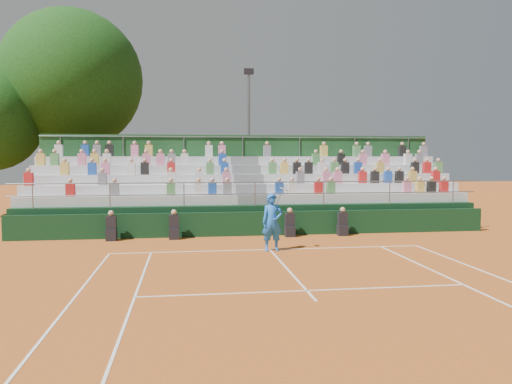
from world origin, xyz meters
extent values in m
plane|color=#BB5B1F|center=(0.00, 0.00, 0.00)|extent=(90.00, 90.00, 0.00)
cube|color=white|center=(0.00, 0.00, 0.01)|extent=(11.00, 0.06, 0.01)
cube|color=white|center=(0.00, -3.20, 0.01)|extent=(0.06, 6.40, 0.01)
cube|color=white|center=(0.00, -5.49, 0.01)|extent=(8.22, 0.06, 0.01)
cube|color=black|center=(0.00, 3.20, 0.50)|extent=(20.00, 0.15, 1.00)
cube|color=black|center=(-5.82, 2.75, 0.22)|extent=(0.40, 0.40, 0.44)
cube|color=black|center=(-5.82, 2.75, 0.70)|extent=(0.38, 0.25, 0.55)
sphere|color=tan|center=(-5.82, 2.75, 1.08)|extent=(0.22, 0.22, 0.22)
cube|color=black|center=(-3.40, 2.75, 0.22)|extent=(0.40, 0.40, 0.44)
cube|color=black|center=(-3.40, 2.75, 0.70)|extent=(0.38, 0.25, 0.55)
sphere|color=tan|center=(-3.40, 2.75, 1.08)|extent=(0.22, 0.22, 0.22)
cube|color=black|center=(1.30, 2.75, 0.22)|extent=(0.40, 0.40, 0.44)
cube|color=black|center=(1.30, 2.75, 0.70)|extent=(0.38, 0.25, 0.55)
sphere|color=tan|center=(1.30, 2.75, 1.08)|extent=(0.22, 0.22, 0.22)
cube|color=black|center=(3.54, 2.75, 0.22)|extent=(0.40, 0.40, 0.44)
cube|color=black|center=(3.54, 2.75, 0.70)|extent=(0.38, 0.25, 0.55)
sphere|color=tan|center=(3.54, 2.75, 1.08)|extent=(0.22, 0.22, 0.22)
cube|color=black|center=(0.00, 6.30, 0.60)|extent=(20.00, 5.20, 1.20)
cube|color=silver|center=(-5.35, 4.62, 1.41)|extent=(9.30, 0.85, 0.42)
cube|color=silver|center=(5.35, 4.62, 1.41)|extent=(9.30, 0.85, 0.42)
cube|color=slate|center=(0.00, 4.62, 1.41)|extent=(1.40, 0.85, 0.42)
cube|color=silver|center=(-5.35, 5.47, 1.83)|extent=(9.30, 0.85, 0.42)
cube|color=silver|center=(5.35, 5.47, 1.83)|extent=(9.30, 0.85, 0.42)
cube|color=slate|center=(0.00, 5.47, 1.83)|extent=(1.40, 0.85, 0.42)
cube|color=silver|center=(-5.35, 6.33, 2.25)|extent=(9.30, 0.85, 0.42)
cube|color=silver|center=(5.35, 6.33, 2.25)|extent=(9.30, 0.85, 0.42)
cube|color=slate|center=(0.00, 6.33, 2.25)|extent=(1.40, 0.85, 0.42)
cube|color=silver|center=(-5.35, 7.17, 2.67)|extent=(9.30, 0.85, 0.42)
cube|color=silver|center=(5.35, 7.17, 2.67)|extent=(9.30, 0.85, 0.42)
cube|color=slate|center=(0.00, 7.17, 2.67)|extent=(1.40, 0.85, 0.42)
cube|color=silver|center=(-5.35, 8.03, 3.09)|extent=(9.30, 0.85, 0.42)
cube|color=silver|center=(5.35, 8.03, 3.09)|extent=(9.30, 0.85, 0.42)
cube|color=slate|center=(0.00, 8.03, 3.09)|extent=(1.40, 0.85, 0.42)
cube|color=#1A4520|center=(0.00, 8.55, 2.20)|extent=(20.00, 0.12, 4.40)
cylinder|color=gray|center=(0.00, 3.75, 2.20)|extent=(20.00, 0.05, 0.05)
cylinder|color=gray|center=(0.00, 8.45, 4.30)|extent=(20.00, 0.05, 0.05)
cube|color=red|center=(-7.70, 4.47, 1.90)|extent=(0.36, 0.24, 0.56)
cube|color=slate|center=(-5.91, 4.47, 1.90)|extent=(0.36, 0.24, 0.56)
cube|color=#4C8C4C|center=(-3.55, 4.47, 1.90)|extent=(0.36, 0.24, 0.56)
cube|color=silver|center=(-2.37, 4.47, 1.90)|extent=(0.36, 0.24, 0.56)
cube|color=#1E4CB2|center=(-1.78, 4.47, 1.90)|extent=(0.36, 0.24, 0.56)
cube|color=slate|center=(-1.13, 4.47, 1.90)|extent=(0.36, 0.24, 0.56)
cube|color=red|center=(-9.60, 5.32, 2.32)|extent=(0.36, 0.24, 0.56)
cube|color=slate|center=(-6.53, 5.32, 2.32)|extent=(0.36, 0.24, 0.56)
cube|color=silver|center=(-3.58, 5.32, 2.32)|extent=(0.36, 0.24, 0.56)
cube|color=silver|center=(-2.32, 5.32, 2.32)|extent=(0.36, 0.24, 0.56)
cube|color=pink|center=(-1.10, 5.32, 2.32)|extent=(0.36, 0.24, 0.56)
cube|color=gold|center=(-8.30, 6.17, 2.74)|extent=(0.36, 0.24, 0.56)
cube|color=#1E4CB2|center=(-7.11, 6.17, 2.74)|extent=(0.36, 0.24, 0.56)
cube|color=pink|center=(-6.53, 6.17, 2.74)|extent=(0.36, 0.24, 0.56)
cube|color=silver|center=(-5.39, 6.17, 2.74)|extent=(0.36, 0.24, 0.56)
cube|color=black|center=(-4.78, 6.17, 2.74)|extent=(0.36, 0.24, 0.56)
cube|color=red|center=(-3.59, 6.17, 2.74)|extent=(0.36, 0.24, 0.56)
cube|color=#4C8C4C|center=(-1.79, 6.17, 2.74)|extent=(0.36, 0.24, 0.56)
cube|color=#1E4CB2|center=(-1.11, 6.17, 2.74)|extent=(0.36, 0.24, 0.56)
cube|color=gold|center=(-9.54, 7.02, 3.16)|extent=(0.36, 0.24, 0.56)
cube|color=#4C8C4C|center=(-8.93, 7.02, 3.16)|extent=(0.36, 0.24, 0.56)
cube|color=pink|center=(-7.72, 7.02, 3.16)|extent=(0.36, 0.24, 0.56)
cube|color=gold|center=(-7.14, 7.02, 3.16)|extent=(0.36, 0.24, 0.56)
cube|color=silver|center=(-6.58, 7.02, 3.16)|extent=(0.36, 0.24, 0.56)
cube|color=pink|center=(-4.77, 7.02, 3.16)|extent=(0.36, 0.24, 0.56)
cube|color=pink|center=(-4.11, 7.02, 3.16)|extent=(0.36, 0.24, 0.56)
cube|color=slate|center=(-3.59, 7.02, 3.16)|extent=(0.36, 0.24, 0.56)
cube|color=silver|center=(-2.97, 7.02, 3.16)|extent=(0.36, 0.24, 0.56)
cube|color=#1E4CB2|center=(-1.16, 7.02, 3.16)|extent=(0.36, 0.24, 0.56)
cube|color=silver|center=(-8.94, 7.88, 3.58)|extent=(0.36, 0.24, 0.56)
cube|color=#1E4CB2|center=(-7.72, 7.88, 3.58)|extent=(0.36, 0.24, 0.56)
cube|color=slate|center=(-7.16, 7.88, 3.58)|extent=(0.36, 0.24, 0.56)
cube|color=black|center=(-6.59, 7.88, 3.58)|extent=(0.36, 0.24, 0.56)
cube|color=pink|center=(-5.39, 7.88, 3.58)|extent=(0.36, 0.24, 0.56)
cube|color=gold|center=(-4.71, 7.88, 3.58)|extent=(0.36, 0.24, 0.56)
cube|color=silver|center=(-1.77, 7.88, 3.58)|extent=(0.36, 0.24, 0.56)
cube|color=pink|center=(-1.12, 7.88, 3.58)|extent=(0.36, 0.24, 0.56)
cube|color=#1E4CB2|center=(1.17, 4.47, 1.90)|extent=(0.36, 0.24, 0.56)
cube|color=silver|center=(1.76, 4.47, 1.90)|extent=(0.36, 0.24, 0.56)
cube|color=red|center=(2.95, 4.47, 1.90)|extent=(0.36, 0.24, 0.56)
cube|color=#4C8C4C|center=(3.53, 4.47, 1.90)|extent=(0.36, 0.24, 0.56)
cube|color=pink|center=(7.13, 4.47, 1.90)|extent=(0.36, 0.24, 0.56)
cube|color=gold|center=(7.77, 4.47, 1.90)|extent=(0.36, 0.24, 0.56)
cube|color=black|center=(8.33, 4.47, 1.90)|extent=(0.36, 0.24, 0.56)
cube|color=red|center=(8.94, 4.47, 1.90)|extent=(0.36, 0.24, 0.56)
cube|color=slate|center=(2.32, 5.32, 2.32)|extent=(0.36, 0.24, 0.56)
cube|color=pink|center=(3.56, 5.32, 2.32)|extent=(0.36, 0.24, 0.56)
cube|color=pink|center=(4.10, 5.32, 2.32)|extent=(0.36, 0.24, 0.56)
cube|color=red|center=(5.32, 5.32, 2.32)|extent=(0.36, 0.24, 0.56)
cube|color=black|center=(5.92, 5.32, 2.32)|extent=(0.36, 0.24, 0.56)
cube|color=#1E4CB2|center=(6.57, 5.32, 2.32)|extent=(0.36, 0.24, 0.56)
cube|color=black|center=(7.13, 5.32, 2.32)|extent=(0.36, 0.24, 0.56)
cube|color=gold|center=(7.79, 5.32, 2.32)|extent=(0.36, 0.24, 0.56)
cube|color=red|center=(8.98, 5.32, 2.32)|extent=(0.36, 0.24, 0.56)
cube|color=#4C8C4C|center=(1.16, 6.17, 2.74)|extent=(0.36, 0.24, 0.56)
cube|color=gold|center=(1.74, 6.17, 2.74)|extent=(0.36, 0.24, 0.56)
cube|color=black|center=(2.35, 6.17, 2.74)|extent=(0.36, 0.24, 0.56)
cube|color=black|center=(2.92, 6.17, 2.74)|extent=(0.36, 0.24, 0.56)
cube|color=silver|center=(3.59, 6.17, 2.74)|extent=(0.36, 0.24, 0.56)
cube|color=#4C8C4C|center=(4.20, 6.17, 2.74)|extent=(0.36, 0.24, 0.56)
cube|color=black|center=(4.74, 6.17, 2.74)|extent=(0.36, 0.24, 0.56)
cube|color=#1E4CB2|center=(5.38, 6.17, 2.74)|extent=(0.36, 0.24, 0.56)
cube|color=gold|center=(6.50, 6.17, 2.74)|extent=(0.36, 0.24, 0.56)
cube|color=black|center=(8.31, 6.17, 2.74)|extent=(0.36, 0.24, 0.56)
cube|color=red|center=(8.95, 6.17, 2.74)|extent=(0.36, 0.24, 0.56)
cube|color=#4C8C4C|center=(9.55, 6.17, 2.74)|extent=(0.36, 0.24, 0.56)
cube|color=#4C8C4C|center=(3.50, 7.02, 3.16)|extent=(0.36, 0.24, 0.56)
cube|color=black|center=(4.80, 7.02, 3.16)|extent=(0.36, 0.24, 0.56)
cube|color=pink|center=(5.94, 7.02, 3.16)|extent=(0.36, 0.24, 0.56)
cube|color=pink|center=(7.12, 7.02, 3.16)|extent=(0.36, 0.24, 0.56)
cube|color=silver|center=(8.34, 7.02, 3.16)|extent=(0.36, 0.24, 0.56)
cube|color=slate|center=(8.94, 7.02, 3.16)|extent=(0.36, 0.24, 0.56)
cube|color=slate|center=(1.18, 7.88, 3.58)|extent=(0.36, 0.24, 0.56)
cube|color=gold|center=(4.15, 7.88, 3.58)|extent=(0.36, 0.24, 0.56)
cube|color=#4C8C4C|center=(5.90, 7.88, 3.58)|extent=(0.36, 0.24, 0.56)
cube|color=slate|center=(6.52, 7.88, 3.58)|extent=(0.36, 0.24, 0.56)
cube|color=black|center=(8.40, 7.88, 3.58)|extent=(0.36, 0.24, 0.56)
cube|color=slate|center=(9.60, 7.88, 3.58)|extent=(0.36, 0.24, 0.56)
imported|color=blue|center=(0.05, -0.22, 1.00)|extent=(0.75, 0.51, 2.00)
cylinder|color=gray|center=(0.30, -0.22, 1.85)|extent=(0.26, 0.03, 0.51)
cylinder|color=#E5D866|center=(0.45, -0.22, 2.15)|extent=(0.26, 0.28, 0.14)
cylinder|color=#372514|center=(-9.46, 13.44, 2.26)|extent=(0.50, 0.50, 4.51)
sphere|color=#12370F|center=(-9.46, 13.44, 7.76)|extent=(8.12, 8.12, 8.12)
cylinder|color=gray|center=(1.01, 13.96, 4.20)|extent=(0.16, 0.16, 8.40)
cube|color=black|center=(1.01, 13.96, 8.58)|extent=(0.60, 0.25, 0.35)
camera|label=1|loc=(-2.89, -17.18, 3.26)|focal=35.00mm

